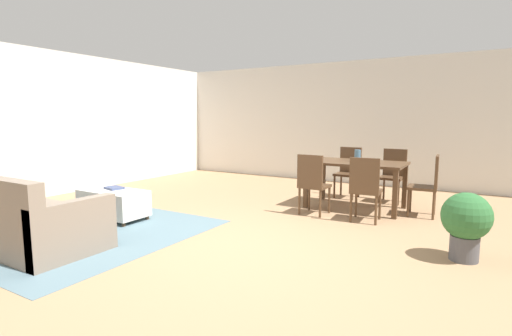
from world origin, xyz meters
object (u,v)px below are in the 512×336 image
(dining_chair_far_right, at_px, (393,172))
(vase_centerpiece, at_px, (358,156))
(couch, at_px, (21,221))
(ottoman_table, at_px, (114,202))
(dining_chair_near_left, at_px, (312,181))
(potted_plant, at_px, (466,221))
(book_on_ottoman, at_px, (114,188))
(dining_chair_head_east, at_px, (429,182))
(dining_table, at_px, (356,168))
(dining_chair_far_left, at_px, (349,169))
(dining_chair_near_right, at_px, (365,186))

(dining_chair_far_right, relative_size, vase_centerpiece, 4.78)
(dining_chair_far_right, bearing_deg, couch, -124.22)
(ottoman_table, distance_m, dining_chair_near_left, 2.94)
(potted_plant, bearing_deg, book_on_ottoman, -171.56)
(book_on_ottoman, bearing_deg, dining_chair_near_left, 33.41)
(vase_centerpiece, xyz_separation_m, potted_plant, (1.63, -1.73, -0.44))
(dining_chair_head_east, bearing_deg, dining_table, -179.56)
(dining_chair_far_right, bearing_deg, potted_plant, -64.17)
(dining_chair_far_left, height_order, potted_plant, dining_chair_far_left)
(dining_chair_far_left, distance_m, vase_centerpiece, 0.97)
(dining_chair_near_right, relative_size, dining_chair_far_right, 1.00)
(couch, xyz_separation_m, vase_centerpiece, (2.75, 3.81, 0.57))
(couch, distance_m, potted_plant, 4.85)
(dining_table, xyz_separation_m, vase_centerpiece, (0.02, 0.01, 0.20))
(dining_chair_near_left, bearing_deg, vase_centerpiece, 60.63)
(vase_centerpiece, bearing_deg, dining_chair_near_right, -66.31)
(book_on_ottoman, bearing_deg, dining_chair_far_right, 44.37)
(dining_chair_near_right, height_order, dining_chair_far_left, same)
(dining_chair_near_right, xyz_separation_m, potted_plant, (1.28, -0.93, -0.10))
(dining_chair_far_left, height_order, dining_chair_head_east, same)
(couch, height_order, dining_chair_far_right, dining_chair_far_right)
(book_on_ottoman, bearing_deg, potted_plant, 8.44)
(dining_chair_near_left, bearing_deg, couch, -127.32)
(couch, xyz_separation_m, dining_chair_near_right, (3.10, 3.02, 0.23))
(vase_centerpiece, distance_m, potted_plant, 2.42)
(dining_table, bearing_deg, book_on_ottoman, -140.14)
(couch, bearing_deg, book_on_ottoman, 95.70)
(couch, distance_m, vase_centerpiece, 4.74)
(book_on_ottoman, bearing_deg, dining_table, 39.86)
(dining_table, relative_size, dining_chair_head_east, 1.65)
(dining_chair_far_left, relative_size, dining_chair_far_right, 1.00)
(dining_chair_near_left, bearing_deg, book_on_ottoman, -146.59)
(dining_table, distance_m, dining_chair_far_right, 0.93)
(couch, height_order, dining_chair_head_east, dining_chair_head_east)
(ottoman_table, xyz_separation_m, dining_chair_far_right, (3.23, 3.29, 0.28))
(book_on_ottoman, relative_size, potted_plant, 0.37)
(dining_chair_near_right, height_order, dining_chair_far_right, same)
(couch, height_order, book_on_ottoman, couch)
(dining_chair_far_left, relative_size, vase_centerpiece, 4.78)
(dining_chair_near_left, xyz_separation_m, dining_chair_head_east, (1.51, 0.79, 0.00))
(dining_chair_far_left, height_order, dining_chair_far_right, same)
(potted_plant, bearing_deg, dining_chair_far_left, 128.42)
(dining_chair_near_left, relative_size, dining_chair_far_right, 1.00)
(couch, xyz_separation_m, dining_table, (2.73, 3.81, 0.38))
(ottoman_table, height_order, vase_centerpiece, vase_centerpiece)
(ottoman_table, bearing_deg, dining_table, 41.30)
(ottoman_table, xyz_separation_m, dining_chair_head_east, (3.90, 2.48, 0.28))
(dining_chair_head_east, height_order, vase_centerpiece, vase_centerpiece)
(dining_chair_near_right, bearing_deg, book_on_ottoman, -153.64)
(potted_plant, bearing_deg, ottoman_table, -170.55)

